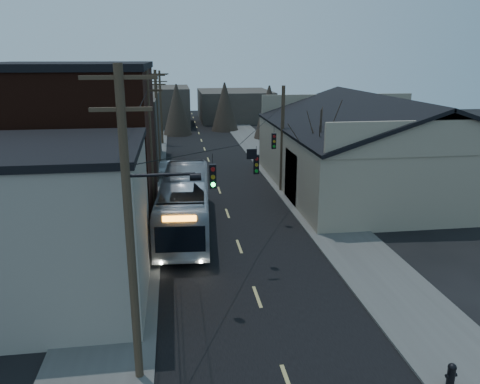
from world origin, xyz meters
The scene contains 14 objects.
road_surface centered at (0.00, 30.00, 0.01)m, with size 9.00×110.00×0.02m, color black.
sidewalk_left centered at (-6.50, 30.00, 0.06)m, with size 4.00×110.00×0.12m, color #474744.
sidewalk_right centered at (6.50, 30.00, 0.06)m, with size 4.00×110.00×0.12m, color #474744.
building_clapboard centered at (-9.00, 9.00, 3.50)m, with size 8.00×8.00×7.00m, color gray.
building_brick centered at (-10.00, 20.00, 5.00)m, with size 10.00×12.00×10.00m, color black.
building_left_far centered at (-9.50, 36.00, 3.50)m, with size 9.00×14.00×7.00m, color #37312C.
warehouse centered at (13.00, 25.00, 2.70)m, with size 16.16×20.60×7.73m.
building_far_left centered at (-6.00, 65.00, 3.00)m, with size 10.00×12.00×6.00m, color #37312C.
building_far_right centered at (7.00, 70.00, 2.50)m, with size 12.00×14.00×5.00m, color #37312C.
bare_tree centered at (6.50, 20.00, 3.60)m, with size 0.40×0.40×7.20m, color black.
utility_lines centered at (-3.11, 24.14, 4.95)m, with size 11.24×45.28×10.50m.
bus centered at (-3.00, 17.29, 1.75)m, with size 2.94×12.57×3.50m, color #ABB0B7.
parked_car centered at (-4.30, 31.96, 0.62)m, with size 1.31×3.75×1.23m, color #B4B7BC.
fire_hydrant centered at (5.29, 1.03, 0.57)m, with size 0.40×0.29×0.84m.
Camera 1 is at (-3.49, -11.02, 10.69)m, focal length 35.00 mm.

